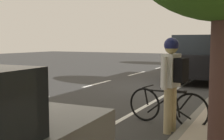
{
  "coord_description": "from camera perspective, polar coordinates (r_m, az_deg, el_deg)",
  "views": [
    {
      "loc": [
        3.2,
        -10.58,
        1.73
      ],
      "look_at": [
        0.41,
        -5.21,
        1.12
      ],
      "focal_mm": 45.87,
      "sensor_mm": 36.0,
      "label": 1
    }
  ],
  "objects": [
    {
      "name": "lane_stripe_centre",
      "position": [
        11.78,
        -2.88,
        -2.71
      ],
      "size": [
        0.14,
        35.8,
        0.01
      ],
      "color": "white",
      "rests_on": "ground"
    },
    {
      "name": "parked_suv_black_second",
      "position": [
        13.2,
        17.04,
        2.41
      ],
      "size": [
        1.98,
        4.7,
        1.99
      ],
      "color": "black",
      "rests_on": "ground"
    },
    {
      "name": "lane_stripe_bike_edge",
      "position": [
        11.05,
        13.17,
        -3.42
      ],
      "size": [
        0.12,
        36.87,
        0.01
      ],
      "primitive_type": "cube",
      "color": "white",
      "rests_on": "ground"
    },
    {
      "name": "cyclist_with_backpack",
      "position": [
        5.46,
        11.91,
        -0.92
      ],
      "size": [
        0.46,
        0.61,
        1.8
      ],
      "color": "#C6B284",
      "rests_on": "ground"
    },
    {
      "name": "ground",
      "position": [
        11.18,
        10.58,
        -3.27
      ],
      "size": [
        58.99,
        58.99,
        0.0
      ],
      "primitive_type": "plane",
      "color": "#343434"
    },
    {
      "name": "bicycle_at_curb",
      "position": [
        6.07,
        10.9,
        -7.16
      ],
      "size": [
        1.76,
        0.46,
        0.78
      ],
      "color": "black",
      "rests_on": "ground"
    },
    {
      "name": "curb_edge",
      "position": [
        10.77,
        20.78,
        -3.54
      ],
      "size": [
        0.16,
        36.87,
        0.13
      ],
      "primitive_type": "cube",
      "color": "gray",
      "rests_on": "ground"
    }
  ]
}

